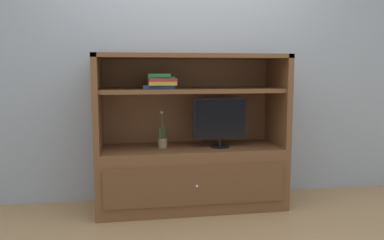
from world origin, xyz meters
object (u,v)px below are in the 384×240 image
object	(u,v)px
tv_monitor	(220,120)
magazine_stack	(160,81)
potted_plant	(162,142)
media_console	(191,159)

from	to	relation	value
tv_monitor	magazine_stack	xyz separation A→B (m)	(-0.52, 0.06, 0.35)
tv_monitor	potted_plant	distance (m)	0.55
media_console	tv_monitor	size ratio (longest dim) A/B	3.46
tv_monitor	magazine_stack	distance (m)	0.63
media_console	potted_plant	world-z (taller)	media_console
tv_monitor	potted_plant	xyz separation A→B (m)	(-0.51, 0.06, -0.19)
tv_monitor	potted_plant	bearing A→B (deg)	173.29
media_console	potted_plant	size ratio (longest dim) A/B	5.08
media_console	tv_monitor	bearing A→B (deg)	-15.35
media_console	potted_plant	xyz separation A→B (m)	(-0.26, -0.01, 0.17)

